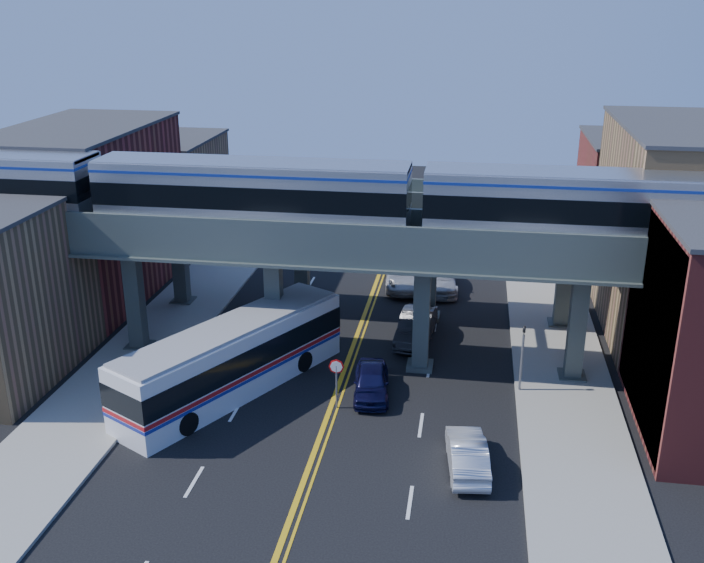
% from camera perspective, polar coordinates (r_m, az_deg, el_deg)
% --- Properties ---
extents(ground, '(120.00, 120.00, 0.00)m').
position_cam_1_polar(ground, '(36.38, -2.43, -11.43)').
color(ground, black).
rests_on(ground, ground).
extents(sidewalk_west, '(5.00, 70.00, 0.16)m').
position_cam_1_polar(sidewalk_west, '(47.98, -13.68, -3.67)').
color(sidewalk_west, gray).
rests_on(sidewalk_west, ground).
extents(sidewalk_east, '(5.00, 70.00, 0.16)m').
position_cam_1_polar(sidewalk_east, '(44.88, 14.78, -5.51)').
color(sidewalk_east, gray).
rests_on(sidewalk_east, ground).
extents(building_west_b, '(8.00, 14.00, 11.00)m').
position_cam_1_polar(building_west_b, '(54.24, -18.68, 4.72)').
color(building_west_b, maroon).
rests_on(building_west_b, ground).
extents(building_west_c, '(8.00, 10.00, 8.00)m').
position_cam_1_polar(building_west_c, '(66.01, -13.49, 6.55)').
color(building_west_c, olive).
rests_on(building_west_c, ground).
extents(building_east_b, '(8.00, 14.00, 12.00)m').
position_cam_1_polar(building_east_b, '(49.64, 22.85, 3.38)').
color(building_east_b, olive).
rests_on(building_east_b, ground).
extents(building_east_c, '(8.00, 10.00, 9.00)m').
position_cam_1_polar(building_east_c, '(62.27, 20.06, 5.53)').
color(building_east_c, maroon).
rests_on(building_east_c, ground).
extents(mural_panel, '(0.10, 9.50, 9.50)m').
position_cam_1_polar(mural_panel, '(38.09, 20.76, -3.26)').
color(mural_panel, '#28A9B0').
rests_on(mural_panel, ground).
extents(elevated_viaduct_near, '(52.00, 3.60, 7.40)m').
position_cam_1_polar(elevated_viaduct_near, '(40.81, -0.38, 2.26)').
color(elevated_viaduct_near, '#404A48').
rests_on(elevated_viaduct_near, ground).
extents(elevated_viaduct_far, '(52.00, 3.60, 7.40)m').
position_cam_1_polar(elevated_viaduct_far, '(47.44, 0.98, 4.87)').
color(elevated_viaduct_far, '#404A48').
rests_on(elevated_viaduct_far, ground).
extents(transit_train, '(50.31, 3.16, 3.68)m').
position_cam_1_polar(transit_train, '(41.06, -7.26, 6.45)').
color(transit_train, black).
rests_on(transit_train, elevated_viaduct_near).
extents(stop_sign, '(0.76, 0.09, 2.63)m').
position_cam_1_polar(stop_sign, '(38.03, -1.14, -6.86)').
color(stop_sign, slate).
rests_on(stop_sign, ground).
extents(traffic_signal, '(0.15, 0.18, 4.10)m').
position_cam_1_polar(traffic_signal, '(40.11, 12.29, -4.98)').
color(traffic_signal, slate).
rests_on(traffic_signal, ground).
extents(transit_bus, '(9.14, 13.30, 3.49)m').
position_cam_1_polar(transit_bus, '(40.08, -8.64, -5.55)').
color(transit_bus, silver).
rests_on(transit_bus, ground).
extents(car_lane_a, '(2.25, 4.52, 1.48)m').
position_cam_1_polar(car_lane_a, '(39.66, 1.42, -7.31)').
color(car_lane_a, black).
rests_on(car_lane_a, ground).
extents(car_lane_b, '(2.26, 5.36, 1.72)m').
position_cam_1_polar(car_lane_b, '(45.68, 4.68, -3.31)').
color(car_lane_b, '#2C2C2F').
rests_on(car_lane_b, ground).
extents(car_lane_c, '(3.62, 6.52, 1.72)m').
position_cam_1_polar(car_lane_c, '(54.09, 3.96, 0.57)').
color(car_lane_c, '#B8B8BA').
rests_on(car_lane_c, ground).
extents(car_lane_d, '(2.78, 5.73, 1.61)m').
position_cam_1_polar(car_lane_d, '(53.69, 6.40, 0.26)').
color(car_lane_d, '#B6B5BA').
rests_on(car_lane_d, ground).
extents(car_parked_curb, '(2.06, 4.62, 1.47)m').
position_cam_1_polar(car_parked_curb, '(34.37, 8.38, -12.29)').
color(car_parked_curb, silver).
rests_on(car_parked_curb, ground).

